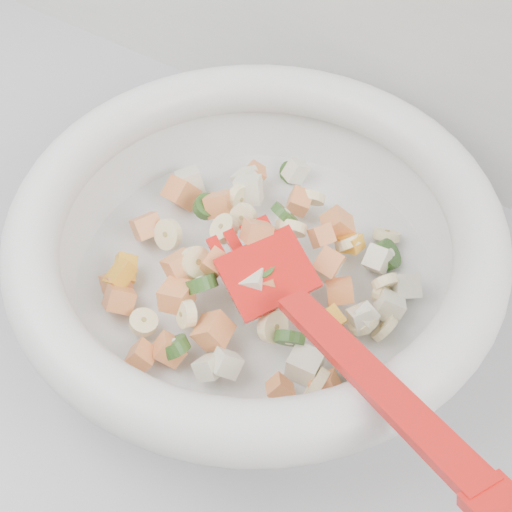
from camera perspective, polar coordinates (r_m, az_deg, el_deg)
The scene contains 2 objects.
counter at distance 1.05m, azimuth -6.99°, elevation -17.16°, with size 2.00×0.60×0.90m, color #99989D.
mixing_bowl at distance 0.59m, azimuth 0.03°, elevation 0.74°, with size 0.46×0.40×0.15m.
Camera 1 is at (0.32, 1.19, 1.41)m, focal length 50.00 mm.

